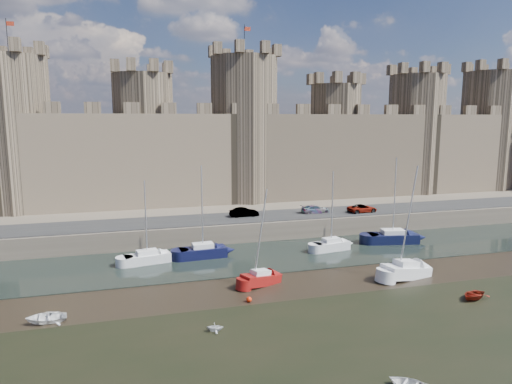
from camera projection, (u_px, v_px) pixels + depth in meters
ground at (394, 358)px, 30.43m from camera, size 160.00×160.00×0.00m
water_channel at (279, 255)px, 53.24m from camera, size 160.00×12.00×0.08m
quay at (219, 195)px, 87.27m from camera, size 160.00×60.00×2.50m
road at (256, 217)px, 62.35m from camera, size 160.00×7.00×0.10m
castle at (229, 144)px, 74.03m from camera, size 108.50×11.00×29.00m
car_1 at (244, 212)px, 62.17m from camera, size 3.97×1.47×1.30m
car_2 at (315, 209)px, 64.65m from camera, size 4.10×1.71×1.18m
car_3 at (362, 209)px, 65.07m from camera, size 4.46×2.35×1.19m
sailboat_0 at (147, 257)px, 50.10m from camera, size 5.18×2.77×9.19m
sailboat_1 at (203, 251)px, 52.07m from camera, size 5.39×2.34×10.59m
sailboat_2 at (331, 244)px, 54.96m from camera, size 4.66×2.37×9.61m
sailboat_3 at (393, 237)px, 58.29m from camera, size 6.57×3.52×10.92m
sailboat_4 at (261, 278)px, 43.72m from camera, size 4.28×2.97×9.34m
sailboat_5 at (406, 270)px, 45.64m from camera, size 5.55×3.09×11.30m
dinghy_3 at (215, 327)px, 34.13m from camera, size 1.39×1.23×0.68m
dinghy_4 at (473, 296)px, 40.31m from camera, size 3.60×3.26×0.61m
dinghy_6 at (46, 319)px, 35.58m from camera, size 3.23×2.51×0.61m
buoy_1 at (249, 299)px, 39.62m from camera, size 0.48×0.48×0.48m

